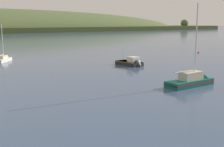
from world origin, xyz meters
name	(u,v)px	position (x,y,z in m)	size (l,w,h in m)	color
sailboat_near_mooring	(194,82)	(10.27, 24.03, 0.39)	(8.13, 2.48, 11.85)	#0F564C
sailboat_far_left	(4,60)	(-4.25, 64.49, 0.20)	(5.51, 6.22, 8.93)	white
fishing_boat_moored	(131,64)	(14.70, 43.19, 0.34)	(3.13, 6.25, 3.93)	#232328
mooring_buoy_midchannel	(199,53)	(45.08, 51.52, 0.00)	(0.68, 0.68, 0.76)	red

